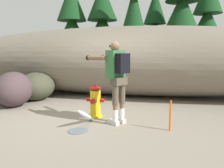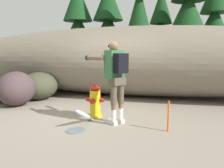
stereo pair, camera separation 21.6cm
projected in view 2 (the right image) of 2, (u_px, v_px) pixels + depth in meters
ground_plane at (93, 118)px, 5.20m from camera, size 56.00×56.00×0.04m
dirt_embankment at (125, 61)px, 8.00m from camera, size 16.09×3.20×2.43m
fire_hydrant at (95, 102)px, 5.23m from camera, size 0.43×0.38×0.78m
hydrant_water_jet at (84, 118)px, 4.62m from camera, size 0.39×1.08×0.52m
utility_worker at (115, 72)px, 4.63m from camera, size 1.03×0.85×1.73m
boulder_large at (16, 89)px, 6.34m from camera, size 1.35×1.49×0.98m
boulder_mid at (39, 86)px, 7.22m from camera, size 1.36×1.50×0.88m
boulder_small at (17, 88)px, 7.53m from camera, size 0.79×0.85×0.65m
pine_tree_far_left at (78, 28)px, 13.65m from camera, size 2.73×2.73×5.76m
pine_tree_left at (108, 27)px, 13.78m from camera, size 2.85×2.85×5.77m
pine_tree_center at (139, 7)px, 11.61m from camera, size 1.89×1.89×7.31m
pine_tree_right at (161, 30)px, 13.54m from camera, size 2.10×2.10×5.35m
pine_tree_far_right at (188, 9)px, 11.73m from camera, size 2.77×2.77×6.78m
pine_tree_ridge_end at (214, 20)px, 12.61m from camera, size 2.48×2.48×5.94m
survey_stake at (168, 116)px, 4.23m from camera, size 0.04×0.04×0.60m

